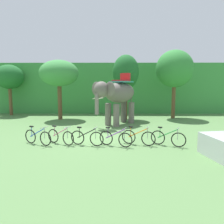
{
  "coord_description": "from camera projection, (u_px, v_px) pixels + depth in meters",
  "views": [
    {
      "loc": [
        1.39,
        -12.12,
        3.01
      ],
      "look_at": [
        1.27,
        1.0,
        1.3
      ],
      "focal_mm": 35.19,
      "sensor_mm": 36.0,
      "label": 1
    }
  ],
  "objects": [
    {
      "name": "tree_center_right",
      "position": [
        59.0,
        74.0,
        18.06
      ],
      "size": [
        3.21,
        3.21,
        4.93
      ],
      "color": "brown",
      "rests_on": "ground"
    },
    {
      "name": "bike_purple",
      "position": [
        115.0,
        138.0,
        10.56
      ],
      "size": [
        1.6,
        0.77,
        0.92
      ],
      "color": "black",
      "rests_on": "ground"
    },
    {
      "name": "bike_pink",
      "position": [
        60.0,
        136.0,
        10.93
      ],
      "size": [
        1.51,
        0.9,
        0.92
      ],
      "color": "black",
      "rests_on": "ground"
    },
    {
      "name": "elephant",
      "position": [
        117.0,
        95.0,
        15.81
      ],
      "size": [
        3.5,
        3.84,
        3.78
      ],
      "color": "#665E56",
      "rests_on": "ground"
    },
    {
      "name": "bike_blue",
      "position": [
        38.0,
        137.0,
        10.84
      ],
      "size": [
        1.56,
        0.84,
        0.92
      ],
      "color": "black",
      "rests_on": "ground"
    },
    {
      "name": "bike_green",
      "position": [
        168.0,
        138.0,
        10.62
      ],
      "size": [
        1.55,
        0.85,
        0.92
      ],
      "color": "black",
      "rests_on": "ground"
    },
    {
      "name": "ground_plane",
      "position": [
        90.0,
        137.0,
        12.42
      ],
      "size": [
        80.0,
        80.0,
        0.0
      ],
      "primitive_type": "plane",
      "color": "#567F47"
    },
    {
      "name": "bike_black",
      "position": [
        87.0,
        138.0,
        10.69
      ],
      "size": [
        1.66,
        0.63,
        0.92
      ],
      "color": "black",
      "rests_on": "ground"
    },
    {
      "name": "tree_far_left",
      "position": [
        175.0,
        69.0,
        18.66
      ],
      "size": [
        3.15,
        3.15,
        5.84
      ],
      "color": "brown",
      "rests_on": "ground"
    },
    {
      "name": "bike_orange",
      "position": [
        138.0,
        137.0,
        10.79
      ],
      "size": [
        1.6,
        0.76,
        0.92
      ],
      "color": "black",
      "rests_on": "ground"
    },
    {
      "name": "tree_center",
      "position": [
        126.0,
        73.0,
        18.09
      ],
      "size": [
        2.17,
        2.17,
        5.35
      ],
      "color": "brown",
      "rests_on": "ground"
    },
    {
      "name": "tree_center_left",
      "position": [
        9.0,
        77.0,
        20.59
      ],
      "size": [
        2.62,
        2.62,
        4.76
      ],
      "color": "brown",
      "rests_on": "ground"
    },
    {
      "name": "foliage_hedge",
      "position": [
        102.0,
        88.0,
        24.72
      ],
      "size": [
        36.0,
        6.0,
        5.03
      ],
      "primitive_type": "cube",
      "color": "#3D8E42",
      "rests_on": "ground"
    }
  ]
}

